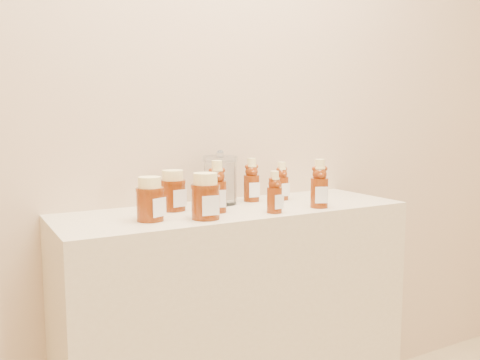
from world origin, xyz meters
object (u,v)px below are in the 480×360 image
bear_bottle_back_left (217,183)px  bear_bottle_front_left (274,189)px  display_table (236,334)px  glass_canister (220,178)px  honey_jar_left (150,199)px

bear_bottle_back_left → bear_bottle_front_left: 0.19m
bear_bottle_back_left → display_table: bearing=34.1°
bear_bottle_back_left → bear_bottle_front_left: bearing=-19.6°
display_table → bear_bottle_front_left: 0.55m
display_table → bear_bottle_back_left: (-0.09, -0.03, 0.55)m
display_table → glass_canister: glass_canister is taller
bear_bottle_front_left → honey_jar_left: 0.40m
bear_bottle_back_left → honey_jar_left: 0.24m
honey_jar_left → glass_canister: (0.32, 0.16, 0.03)m
bear_bottle_front_left → glass_canister: (-0.08, 0.23, 0.02)m
bear_bottle_back_left → glass_canister: 0.15m
bear_bottle_front_left → glass_canister: size_ratio=0.82×
display_table → bear_bottle_front_left: (0.07, -0.13, 0.53)m
bear_bottle_back_left → bear_bottle_front_left: (0.16, -0.10, -0.02)m
bear_bottle_front_left → honey_jar_left: (-0.39, 0.08, -0.01)m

